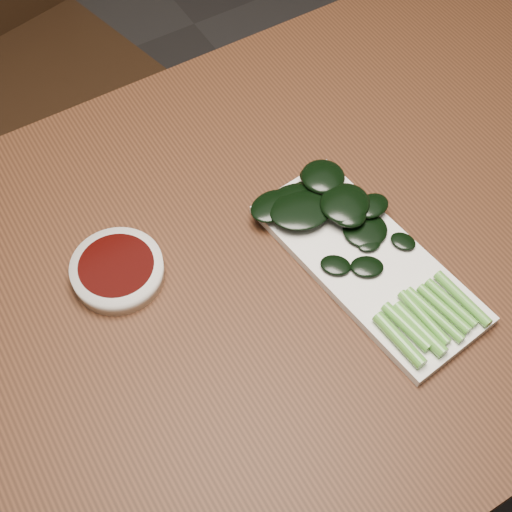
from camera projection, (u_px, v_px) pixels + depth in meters
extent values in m
plane|color=#2B2828|center=(261.00, 447.00, 1.57)|extent=(6.00, 6.00, 0.00)
cube|color=#422312|center=(264.00, 271.00, 0.96)|extent=(1.40, 0.80, 0.04)
cylinder|color=#422312|center=(424.00, 127.00, 1.62)|extent=(0.05, 0.05, 0.71)
cube|color=black|center=(41.00, 93.00, 1.57)|extent=(0.57, 0.57, 0.04)
cylinder|color=black|center=(44.00, 258.00, 1.60)|extent=(0.04, 0.04, 0.41)
cylinder|color=black|center=(181.00, 161.00, 1.76)|extent=(0.04, 0.04, 0.41)
cylinder|color=black|center=(81.00, 79.00, 1.92)|extent=(0.04, 0.04, 0.41)
cylinder|color=white|center=(118.00, 271.00, 0.92)|extent=(0.12, 0.12, 0.03)
cylinder|color=#330704|center=(116.00, 266.00, 0.91)|extent=(0.10, 0.10, 0.00)
cube|color=white|center=(368.00, 262.00, 0.94)|extent=(0.18, 0.34, 0.01)
cylinder|color=#5AA338|center=(399.00, 340.00, 0.86)|extent=(0.02, 0.08, 0.02)
cylinder|color=#5AA338|center=(406.00, 327.00, 0.87)|extent=(0.02, 0.08, 0.01)
cylinder|color=#5AA338|center=(419.00, 329.00, 0.87)|extent=(0.03, 0.08, 0.02)
cylinder|color=#5AA338|center=(424.00, 318.00, 0.88)|extent=(0.02, 0.09, 0.01)
cylinder|color=#5AA338|center=(434.00, 315.00, 0.88)|extent=(0.03, 0.09, 0.01)
cylinder|color=#5AA338|center=(444.00, 309.00, 0.89)|extent=(0.02, 0.08, 0.01)
cylinder|color=#5AA338|center=(451.00, 303.00, 0.89)|extent=(0.02, 0.08, 0.01)
cylinder|color=#5AA338|center=(462.00, 299.00, 0.89)|extent=(0.02, 0.09, 0.01)
ellipsoid|color=black|center=(303.00, 201.00, 0.97)|extent=(0.09, 0.09, 0.01)
ellipsoid|color=black|center=(319.00, 175.00, 0.99)|extent=(0.06, 0.05, 0.01)
ellipsoid|color=black|center=(300.00, 210.00, 0.96)|extent=(0.10, 0.09, 0.01)
ellipsoid|color=black|center=(346.00, 210.00, 0.95)|extent=(0.05, 0.06, 0.01)
ellipsoid|color=black|center=(365.00, 229.00, 0.95)|extent=(0.07, 0.06, 0.01)
ellipsoid|color=black|center=(372.00, 206.00, 0.96)|extent=(0.05, 0.04, 0.01)
ellipsoid|color=black|center=(273.00, 206.00, 0.97)|extent=(0.07, 0.06, 0.01)
ellipsoid|color=black|center=(357.00, 211.00, 0.97)|extent=(0.05, 0.05, 0.01)
ellipsoid|color=black|center=(291.00, 198.00, 0.97)|extent=(0.07, 0.05, 0.01)
ellipsoid|color=black|center=(287.00, 214.00, 0.97)|extent=(0.06, 0.07, 0.01)
ellipsoid|color=black|center=(292.00, 202.00, 0.97)|extent=(0.05, 0.04, 0.01)
ellipsoid|color=black|center=(345.00, 203.00, 0.96)|extent=(0.09, 0.09, 0.01)
ellipsoid|color=black|center=(323.00, 177.00, 0.98)|extent=(0.07, 0.07, 0.01)
ellipsoid|color=black|center=(367.00, 267.00, 0.92)|extent=(0.05, 0.05, 0.01)
ellipsoid|color=black|center=(336.00, 265.00, 0.92)|extent=(0.05, 0.05, 0.01)
ellipsoid|color=black|center=(403.00, 241.00, 0.94)|extent=(0.04, 0.04, 0.01)
ellipsoid|color=black|center=(369.00, 244.00, 0.94)|extent=(0.04, 0.03, 0.01)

